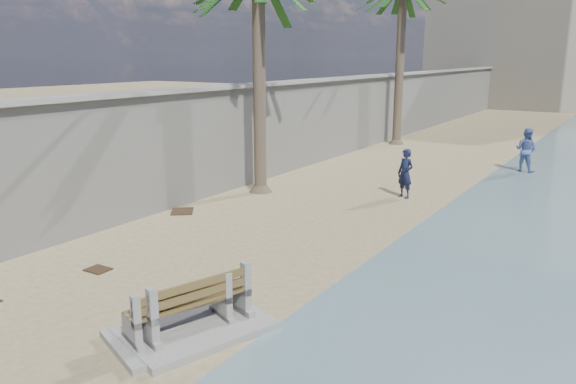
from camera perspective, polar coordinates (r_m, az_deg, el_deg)
The scene contains 10 objects.
ground_plane at distance 9.62m, azimuth -21.36°, elevation -15.87°, with size 140.00×140.00×0.00m, color #9C895F.
seawall at distance 27.69m, azimuth 6.46°, elevation 7.76°, with size 0.45×70.00×3.50m, color gray.
wall_cap at distance 27.57m, azimuth 6.56°, elevation 11.48°, with size 0.80×70.00×0.12m, color gray.
end_building at distance 57.45m, azimuth 24.60°, elevation 14.95°, with size 18.00×12.00×14.00m, color #B7AA93.
bench_near at distance 9.73m, azimuth -11.02°, elevation -12.05°, with size 2.22×2.62×0.93m.
bench_far at distance 9.80m, azimuth -9.41°, elevation -11.54°, with size 2.32×2.82×1.01m.
person_a at distance 18.80m, azimuth 11.85°, elevation 2.21°, with size 0.67×0.46×1.87m, color #121733.
person_b at distance 24.56m, azimuth 23.04°, elevation 4.18°, with size 0.95×0.73×1.96m, color #4D619F.
debris_c at distance 17.23m, azimuth -10.69°, elevation -1.94°, with size 0.80×0.64×0.03m, color #382616.
debris_d at distance 13.12m, azimuth -18.74°, elevation -7.47°, with size 0.52×0.41×0.03m, color #382616.
Camera 1 is at (7.03, -4.68, 4.60)m, focal length 35.00 mm.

